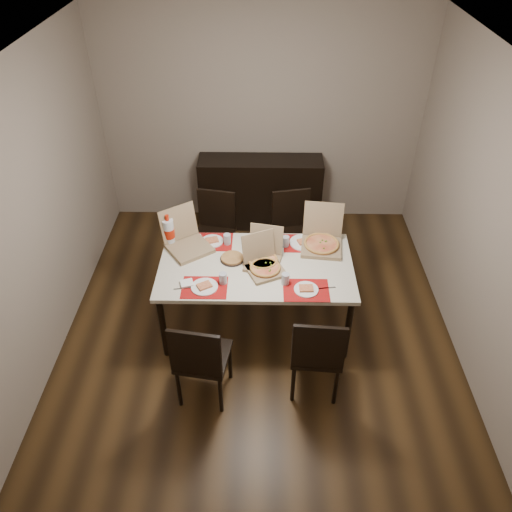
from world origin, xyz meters
name	(u,v)px	position (x,y,z in m)	size (l,w,h in m)	color
ground	(259,321)	(0.00, 0.00, -0.01)	(3.80, 4.00, 0.02)	#3E2913
room_walls	(260,145)	(0.00, 0.43, 1.73)	(3.84, 4.02, 2.62)	gray
sideboard	(260,192)	(0.00, 1.78, 0.45)	(1.50, 0.40, 0.90)	black
dining_table	(256,270)	(-0.03, -0.02, 0.68)	(1.80, 1.00, 0.75)	beige
chair_near_left	(200,358)	(-0.46, -0.95, 0.51)	(0.48, 0.48, 0.93)	black
chair_near_right	(317,352)	(0.49, -0.87, 0.51)	(0.45, 0.45, 0.93)	black
chair_far_left	(215,229)	(-0.50, 0.89, 0.51)	(0.49, 0.49, 0.93)	black
chair_far_right	(292,228)	(0.36, 0.91, 0.51)	(0.49, 0.49, 0.93)	black
setting_near_left	(207,284)	(-0.45, -0.33, 0.77)	(0.47, 0.30, 0.11)	#AB0B0C
setting_near_right	(300,286)	(0.36, -0.35, 0.77)	(0.48, 0.30, 0.11)	#AB0B0C
setting_far_left	(214,240)	(-0.44, 0.32, 0.77)	(0.46, 0.30, 0.11)	#AB0B0C
setting_far_right	(299,242)	(0.39, 0.30, 0.77)	(0.46, 0.30, 0.11)	#AB0B0C
napkin_loose	(263,265)	(0.04, -0.05, 0.76)	(0.12, 0.11, 0.02)	white
pizza_box_center	(264,265)	(0.05, -0.09, 0.80)	(0.43, 0.45, 0.32)	#876E4E
pizza_box_right	(322,241)	(0.61, 0.28, 0.81)	(0.42, 0.46, 0.38)	#876E4E
pizza_box_left	(187,242)	(-0.70, 0.23, 0.81)	(0.54, 0.55, 0.37)	#876E4E
pizza_box_extra	(263,257)	(0.04, 0.02, 0.80)	(0.38, 0.40, 0.32)	#876E4E
faina_plate	(232,258)	(-0.25, 0.05, 0.76)	(0.23, 0.23, 0.03)	black
dip_bowl	(266,251)	(0.07, 0.17, 0.76)	(0.11, 0.11, 0.03)	white
soda_bottle	(169,232)	(-0.87, 0.28, 0.89)	(0.11, 0.11, 0.33)	silver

